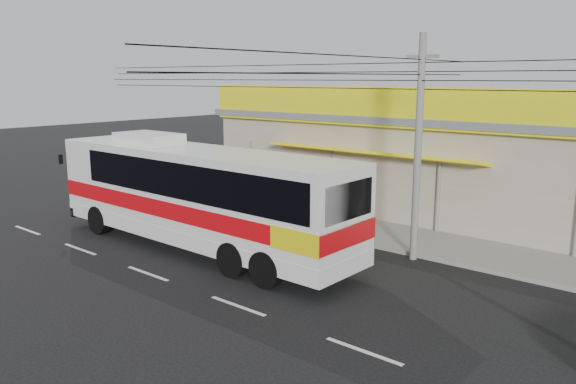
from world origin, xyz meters
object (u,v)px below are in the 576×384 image
(motorbike_dark, at_px, (299,202))
(utility_pole, at_px, (421,75))
(coach_bus, at_px, (201,191))
(motorbike_red, at_px, (303,208))

(motorbike_dark, distance_m, utility_pole, 9.01)
(motorbike_dark, height_order, utility_pole, utility_pole)
(coach_bus, relative_size, utility_pole, 0.38)
(motorbike_red, distance_m, utility_pole, 8.42)
(motorbike_red, xyz_separation_m, utility_pole, (6.07, -1.65, 5.60))
(motorbike_dark, bearing_deg, utility_pole, -107.24)
(motorbike_red, relative_size, utility_pole, 0.05)
(coach_bus, height_order, motorbike_dark, coach_bus)
(motorbike_red, height_order, motorbike_dark, motorbike_dark)
(coach_bus, relative_size, motorbike_dark, 7.76)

